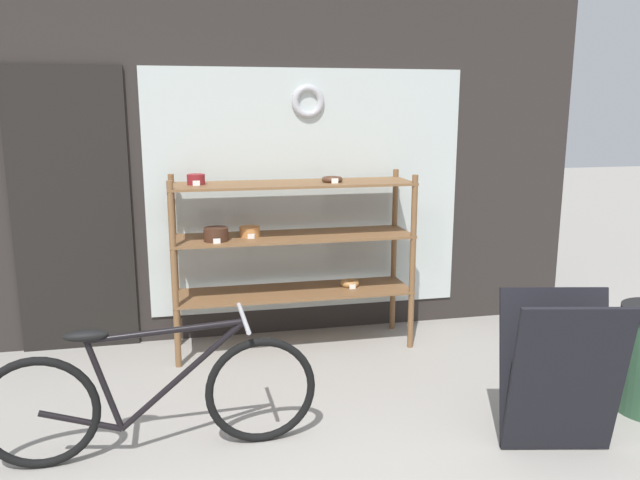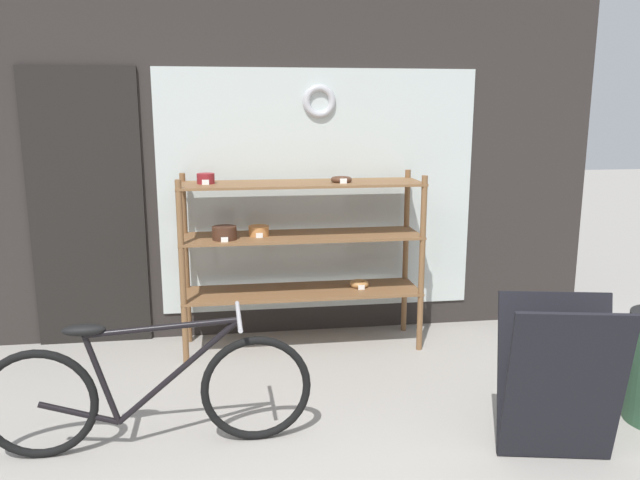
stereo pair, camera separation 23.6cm
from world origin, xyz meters
name	(u,v)px [view 2 (the right image)]	position (x,y,z in m)	size (l,w,h in m)	color
storefront_facade	(287,94)	(-0.04, 2.74, 1.90)	(4.93, 0.13, 3.94)	#2D2826
display_case	(297,240)	(-0.01, 2.37, 0.83)	(1.78, 0.47, 1.34)	brown
bicycle	(148,391)	(-0.96, 1.01, 0.33)	(1.73, 0.46, 0.73)	black
sandwich_board	(559,381)	(1.14, 0.60, 0.43)	(0.65, 0.49, 0.85)	black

